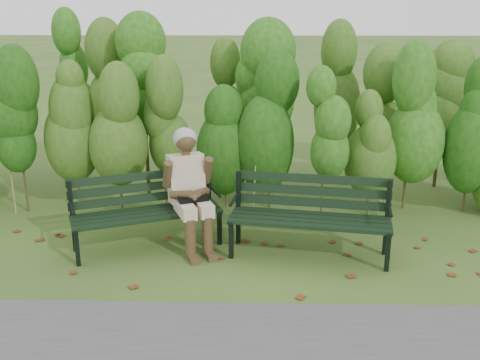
{
  "coord_description": "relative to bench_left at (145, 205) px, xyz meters",
  "views": [
    {
      "loc": [
        0.15,
        -5.36,
        2.58
      ],
      "look_at": [
        0.0,
        0.35,
        0.75
      ],
      "focal_mm": 42.0,
      "sensor_mm": 36.0,
      "label": 1
    }
  ],
  "objects": [
    {
      "name": "ground",
      "position": [
        1.03,
        -0.32,
        -0.47
      ],
      "size": [
        80.0,
        80.0,
        0.0
      ],
      "primitive_type": "plane",
      "color": "#374E23"
    },
    {
      "name": "leaf_litter",
      "position": [
        0.81,
        -0.4,
        -0.46
      ],
      "size": [
        5.48,
        2.24,
        0.01
      ],
      "color": "brown",
      "rests_on": "ground"
    },
    {
      "name": "hedge_band",
      "position": [
        1.03,
        1.54,
        0.79
      ],
      "size": [
        11.04,
        1.67,
        2.42
      ],
      "color": "#47381E",
      "rests_on": "ground"
    },
    {
      "name": "seated_woman",
      "position": [
        0.49,
        0.01,
        0.25
      ],
      "size": [
        0.63,
        0.85,
        1.3
      ],
      "color": "beige",
      "rests_on": "ground"
    },
    {
      "name": "bench_left",
      "position": [
        0.0,
        0.0,
        0.0
      ],
      "size": [
        1.67,
        1.07,
        0.79
      ],
      "color": "black",
      "rests_on": "ground"
    },
    {
      "name": "bench_right",
      "position": [
        1.78,
        -0.16,
        0.02
      ],
      "size": [
        1.72,
        0.8,
        0.83
      ],
      "color": "black",
      "rests_on": "ground"
    }
  ]
}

